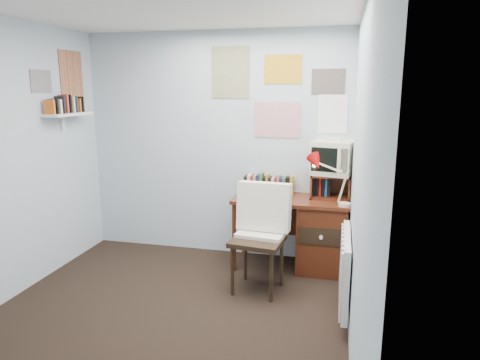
% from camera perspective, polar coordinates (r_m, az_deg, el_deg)
% --- Properties ---
extents(ground, '(3.50, 3.50, 0.00)m').
position_cam_1_polar(ground, '(3.68, -11.16, -18.87)').
color(ground, black).
rests_on(ground, ground).
extents(back_wall, '(3.00, 0.02, 2.50)m').
position_cam_1_polar(back_wall, '(4.85, -3.28, 4.60)').
color(back_wall, '#AFBBC8').
rests_on(back_wall, ground).
extents(right_wall, '(0.02, 3.50, 2.50)m').
position_cam_1_polar(right_wall, '(2.93, 15.56, -0.79)').
color(right_wall, '#AFBBC8').
rests_on(right_wall, ground).
extents(desk, '(1.20, 0.55, 0.76)m').
position_cam_1_polar(desk, '(4.59, 10.15, -6.87)').
color(desk, '#502212').
rests_on(desk, ground).
extents(desk_chair, '(0.56, 0.54, 0.99)m').
position_cam_1_polar(desk_chair, '(4.02, 2.38, -8.12)').
color(desk_chair, black).
rests_on(desk_chair, ground).
extents(desk_lamp, '(0.32, 0.28, 0.44)m').
position_cam_1_polar(desk_lamp, '(4.24, 13.91, -0.54)').
color(desk_lamp, '#BB0D0C').
rests_on(desk_lamp, desk).
extents(tv_riser, '(0.40, 0.30, 0.25)m').
position_cam_1_polar(tv_riser, '(4.56, 11.94, -0.79)').
color(tv_riser, '#502212').
rests_on(tv_riser, desk).
extents(crt_tv, '(0.47, 0.45, 0.38)m').
position_cam_1_polar(crt_tv, '(4.52, 12.34, 3.15)').
color(crt_tv, beige).
rests_on(crt_tv, tv_riser).
extents(book_row, '(0.60, 0.14, 0.22)m').
position_cam_1_polar(book_row, '(4.68, 4.23, -0.40)').
color(book_row, '#502212').
rests_on(book_row, desk).
extents(radiator, '(0.09, 0.80, 0.60)m').
position_cam_1_polar(radiator, '(3.71, 13.88, -11.47)').
color(radiator, white).
rests_on(radiator, right_wall).
extents(wall_shelf, '(0.20, 0.62, 0.24)m').
position_cam_1_polar(wall_shelf, '(4.83, -21.94, 8.14)').
color(wall_shelf, white).
rests_on(wall_shelf, left_wall).
extents(posters_back, '(1.20, 0.01, 0.90)m').
position_cam_1_polar(posters_back, '(4.65, 5.09, 11.67)').
color(posters_back, white).
rests_on(posters_back, back_wall).
extents(posters_left, '(0.01, 0.70, 0.60)m').
position_cam_1_polar(posters_left, '(4.88, -23.22, 12.54)').
color(posters_left, white).
rests_on(posters_left, left_wall).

